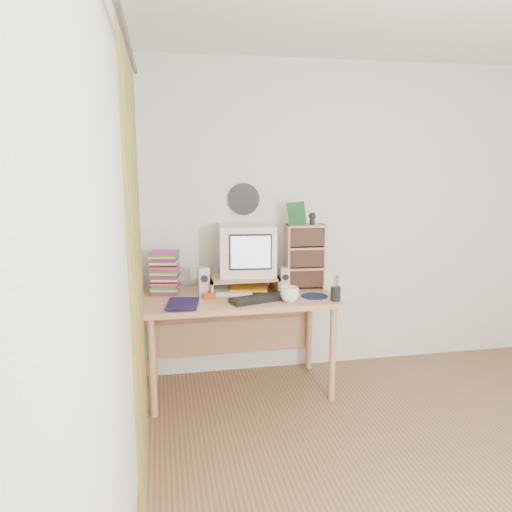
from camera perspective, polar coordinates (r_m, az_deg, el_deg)
name	(u,v)px	position (r m, az deg, el deg)	size (l,w,h in m)	color
floor	(467,487)	(3.19, 22.97, -23.15)	(3.50, 3.50, 0.00)	olive
back_wall	(354,219)	(4.23, 11.10, 4.19)	(3.50, 3.50, 0.00)	white
left_wall	(122,278)	(2.21, -15.09, -2.40)	(3.50, 3.50, 0.00)	white
curtain	(137,274)	(2.69, -13.44, -2.06)	(2.20, 2.20, 0.00)	orange
wall_disc	(244,199)	(3.94, -1.42, 6.52)	(0.25, 0.25, 0.02)	black
desk	(237,310)	(3.80, -2.13, -6.20)	(1.40, 0.70, 0.75)	tan
monitor_riser	(243,279)	(3.78, -1.50, -2.69)	(0.52, 0.30, 0.12)	tan
crt_monitor	(247,250)	(3.79, -1.04, 0.71)	(0.40, 0.40, 0.38)	silver
speaker_left	(204,282)	(3.68, -5.99, -2.94)	(0.08, 0.08, 0.21)	#B1B1B6
speaker_right	(284,280)	(3.78, 3.24, -2.72)	(0.07, 0.07, 0.19)	#B1B1B6
keyboard	(261,299)	(3.56, 0.52, -4.89)	(0.44, 0.15, 0.03)	black
dvd_stack	(165,276)	(3.76, -10.38, -2.22)	(0.20, 0.14, 0.28)	brown
cd_rack	(305,257)	(3.87, 5.61, -0.06)	(0.30, 0.16, 0.50)	tan
mug	(290,294)	(3.54, 3.87, -4.40)	(0.13, 0.13, 0.10)	white
diary	(167,302)	(3.49, -10.10, -5.24)	(0.26, 0.19, 0.05)	#140F39
mousepad	(314,296)	(3.70, 6.70, -4.57)	(0.20, 0.20, 0.00)	#0F1B35
pen_cup	(336,291)	(3.59, 9.09, -3.97)	(0.07, 0.07, 0.14)	black
papers	(238,289)	(3.78, -2.03, -3.82)	(0.32, 0.23, 0.04)	beige
red_box	(210,296)	(3.62, -5.30, -4.59)	(0.08, 0.05, 0.04)	#C23E14
game_box	(297,213)	(3.81, 4.66, 4.87)	(0.13, 0.03, 0.17)	#165025
webcam	(312,219)	(3.84, 6.44, 4.28)	(0.06, 0.06, 0.09)	black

